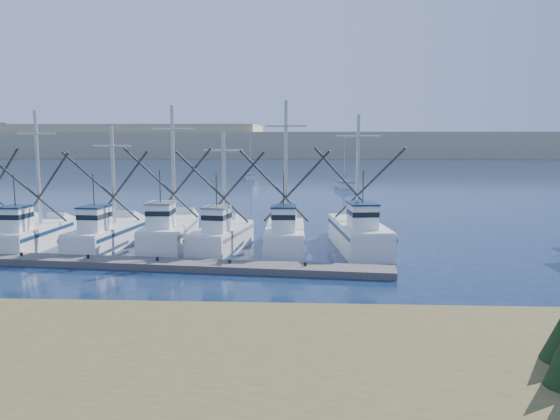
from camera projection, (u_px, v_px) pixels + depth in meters
The scene contains 6 objects.
ground at pixel (292, 307), 22.37m from camera, with size 500.00×500.00×0.00m, color #0D1B3A.
floating_dock at pixel (140, 263), 29.51m from camera, with size 27.25×1.82×0.36m, color #655F5B.
dune_ridge at pixel (307, 145), 229.77m from camera, with size 360.00×60.00×10.00m, color tan.
trawler_fleet at pixel (170, 234), 34.12m from camera, with size 27.33×8.78×9.50m.
sailboat_near at pixel (344, 184), 78.61m from camera, with size 2.51×5.69×8.10m.
sailboat_far at pixel (250, 176), 95.78m from camera, with size 2.22×4.87×8.10m.
Camera 1 is at (0.61, -21.68, 6.79)m, focal length 35.00 mm.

